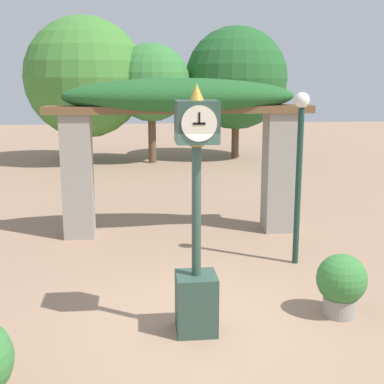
% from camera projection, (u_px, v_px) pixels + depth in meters
% --- Properties ---
extents(ground_plane, '(60.00, 60.00, 0.00)m').
position_uv_depth(ground_plane, '(207.00, 323.00, 6.91)').
color(ground_plane, '#9E7A60').
extents(pedestal_clock, '(0.50, 0.53, 3.05)m').
position_uv_depth(pedestal_clock, '(196.00, 230.00, 6.43)').
color(pedestal_clock, '#2D473D').
rests_on(pedestal_clock, ground).
extents(pergola, '(5.20, 1.18, 3.10)m').
position_uv_depth(pergola, '(180.00, 120.00, 10.42)').
color(pergola, gray).
rests_on(pergola, ground).
extents(potted_plant_near_left, '(0.67, 0.67, 0.84)m').
position_uv_depth(potted_plant_near_left, '(341.00, 283.00, 7.06)').
color(potted_plant_near_left, gray).
rests_on(potted_plant_near_left, ground).
extents(lamp_post, '(0.25, 0.25, 2.88)m').
position_uv_depth(lamp_post, '(300.00, 155.00, 8.76)').
color(lamp_post, '#19382D').
rests_on(lamp_post, ground).
extents(tree_line, '(9.71, 4.53, 5.25)m').
position_uv_depth(tree_line, '(150.00, 78.00, 19.57)').
color(tree_line, brown).
rests_on(tree_line, ground).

